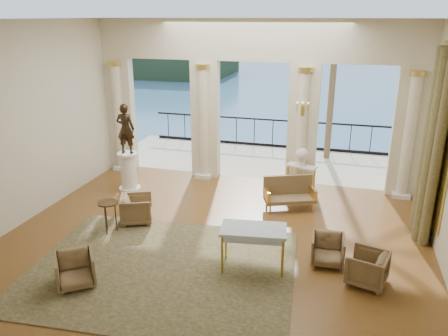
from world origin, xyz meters
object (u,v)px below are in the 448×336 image
(armchair_c, at_px, (367,266))
(side_table, at_px, (108,206))
(armchair_d, at_px, (137,208))
(console_table, at_px, (301,170))
(statue, at_px, (125,129))
(armchair_b, at_px, (328,248))
(armchair_a, at_px, (75,268))
(game_table, at_px, (254,232))
(pedestal, at_px, (129,172))
(settee, at_px, (289,193))

(armchair_c, xyz_separation_m, side_table, (-5.43, 0.50, 0.28))
(armchair_d, height_order, console_table, console_table)
(statue, height_order, side_table, statue)
(armchair_b, bearing_deg, armchair_d, 168.09)
(armchair_a, bearing_deg, game_table, -11.49)
(armchair_b, xyz_separation_m, pedestal, (-5.46, 2.38, 0.20))
(armchair_c, xyz_separation_m, console_table, (-1.63, 4.01, 0.30))
(armchair_a, distance_m, pedestal, 4.51)
(armchair_d, distance_m, settee, 3.72)
(armchair_b, height_order, console_table, console_table)
(game_table, bearing_deg, pedestal, 136.21)
(armchair_a, height_order, game_table, game_table)
(settee, height_order, statue, statue)
(settee, height_order, pedestal, pedestal)
(pedestal, bearing_deg, console_table, 13.97)
(game_table, bearing_deg, armchair_a, -162.46)
(armchair_a, relative_size, settee, 0.50)
(game_table, bearing_deg, settee, 76.30)
(armchair_d, bearing_deg, statue, 8.37)
(statue, xyz_separation_m, console_table, (4.55, 1.13, -1.10))
(armchair_c, bearing_deg, pedestal, -100.06)
(side_table, bearing_deg, game_table, -9.30)
(pedestal, distance_m, statue, 1.22)
(armchair_b, bearing_deg, armchair_c, -38.41)
(pedestal, xyz_separation_m, statue, (0.00, 0.00, 1.22))
(settee, distance_m, side_table, 4.34)
(game_table, distance_m, console_table, 4.09)
(console_table, distance_m, side_table, 5.18)
(statue, bearing_deg, armchair_c, 151.79)
(armchair_a, height_order, armchair_d, armchair_d)
(armchair_d, bearing_deg, console_table, -73.92)
(game_table, bearing_deg, armchair_b, 13.94)
(armchair_c, bearing_deg, console_table, -143.00)
(game_table, xyz_separation_m, console_table, (0.44, 4.07, -0.11))
(armchair_b, distance_m, pedestal, 5.96)
(settee, bearing_deg, pedestal, 157.05)
(armchair_a, relative_size, side_table, 0.92)
(armchair_b, xyz_separation_m, armchair_c, (0.72, -0.50, 0.02))
(armchair_d, relative_size, pedestal, 0.66)
(armchair_c, distance_m, console_table, 4.34)
(settee, xyz_separation_m, side_table, (-3.64, -2.36, 0.22))
(armchair_c, bearing_deg, armchair_d, -87.63)
(armchair_a, bearing_deg, side_table, 65.39)
(armchair_d, height_order, game_table, game_table)
(armchair_d, bearing_deg, armchair_a, 158.44)
(armchair_a, distance_m, settee, 5.38)
(armchair_c, xyz_separation_m, statue, (-6.18, 2.88, 1.40))
(statue, xyz_separation_m, side_table, (0.75, -2.38, -1.11))
(armchair_b, xyz_separation_m, side_table, (-4.71, -0.00, 0.31))
(armchair_c, xyz_separation_m, settee, (-1.79, 2.86, 0.07))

